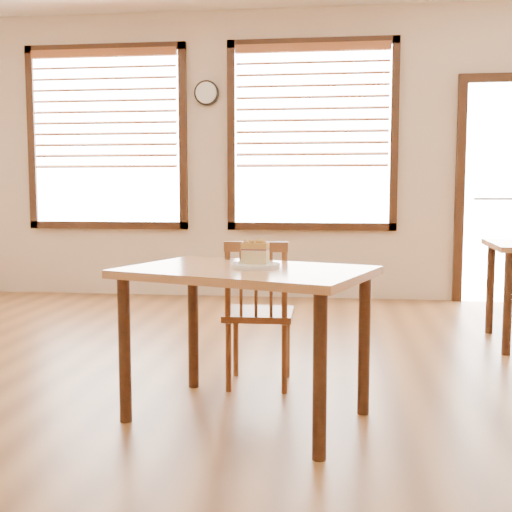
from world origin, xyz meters
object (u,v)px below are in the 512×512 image
at_px(plate, 255,266).
at_px(wall_clock, 206,93).
at_px(cake_slice, 255,252).
at_px(cafe_table_main, 246,289).
at_px(cafe_chair_main, 258,312).

bearing_deg(plate, wall_clock, 104.78).
relative_size(wall_clock, cake_slice, 1.82).
height_order(cafe_table_main, plate, plate).
bearing_deg(wall_clock, cafe_chair_main, -73.72).
xyz_separation_m(cafe_chair_main, plate, (0.04, -0.50, 0.33)).
bearing_deg(wall_clock, plate, -75.22).
relative_size(wall_clock, plate, 1.07).
height_order(cafe_table_main, cafe_chair_main, cafe_chair_main).
height_order(wall_clock, cake_slice, wall_clock).
bearing_deg(plate, cafe_chair_main, 94.89).
distance_m(wall_clock, plate, 4.00).
bearing_deg(cafe_table_main, cafe_chair_main, 109.77).
bearing_deg(cafe_chair_main, wall_clock, -74.91).
bearing_deg(cake_slice, wall_clock, 108.37).
relative_size(cafe_table_main, cake_slice, 9.33).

